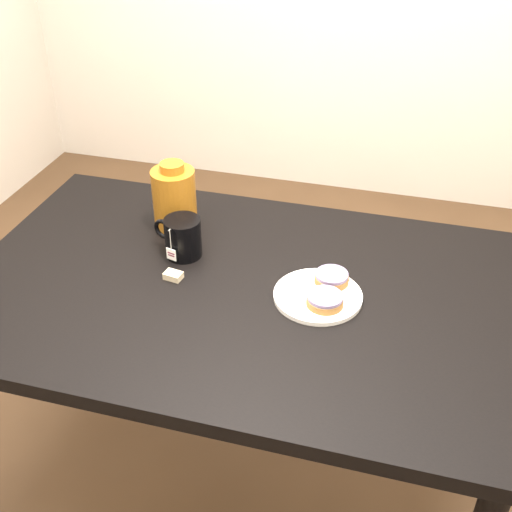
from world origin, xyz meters
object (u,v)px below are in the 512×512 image
(bagel_front, at_px, (325,300))
(teabag_pouch, at_px, (173,276))
(bagel_back, at_px, (332,278))
(bagel_package, at_px, (175,199))
(mug, at_px, (182,237))
(plate, at_px, (318,295))
(table, at_px, (237,310))

(bagel_front, xyz_separation_m, teabag_pouch, (-0.40, 0.02, -0.02))
(bagel_back, distance_m, bagel_package, 0.51)
(bagel_front, relative_size, mug, 0.82)
(mug, height_order, teabag_pouch, mug)
(plate, bearing_deg, mug, 166.56)
(mug, bearing_deg, bagel_package, 134.19)
(bagel_back, height_order, bagel_front, same)
(plate, distance_m, mug, 0.40)
(bagel_package, bearing_deg, table, -41.50)
(table, relative_size, bagel_package, 6.74)
(plate, bearing_deg, bagel_back, 68.39)
(table, distance_m, teabag_pouch, 0.19)
(table, distance_m, plate, 0.23)
(bagel_front, distance_m, mug, 0.43)
(table, distance_m, mug, 0.25)
(mug, distance_m, teabag_pouch, 0.12)
(table, xyz_separation_m, plate, (0.21, 0.00, 0.09))
(plate, relative_size, bagel_back, 1.89)
(plate, distance_m, teabag_pouch, 0.37)
(bagel_back, bearing_deg, table, -165.35)
(bagel_back, distance_m, bagel_front, 0.09)
(bagel_back, relative_size, teabag_pouch, 2.59)
(bagel_front, distance_m, bagel_package, 0.54)
(bagel_back, height_order, bagel_package, bagel_package)
(plate, bearing_deg, bagel_package, 154.86)
(teabag_pouch, xyz_separation_m, bagel_package, (-0.08, 0.23, 0.09))
(bagel_back, bearing_deg, teabag_pouch, -169.03)
(bagel_front, bearing_deg, bagel_package, 152.51)
(teabag_pouch, bearing_deg, table, 5.55)
(table, height_order, plate, plate)
(bagel_back, height_order, teabag_pouch, bagel_back)
(bagel_front, relative_size, teabag_pouch, 2.82)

